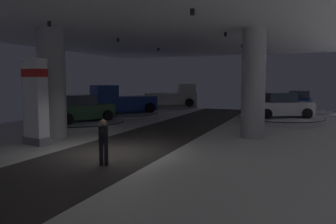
{
  "coord_description": "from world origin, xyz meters",
  "views": [
    {
      "loc": [
        6.93,
        -10.92,
        2.87
      ],
      "look_at": [
        1.11,
        3.32,
        1.4
      ],
      "focal_mm": 34.38,
      "sensor_mm": 36.0,
      "label": 1
    }
  ],
  "objects_px": {
    "brand_sign_pylon": "(35,101)",
    "column_left": "(52,84)",
    "display_car_far_right": "(280,106)",
    "display_car_deep_right": "(299,102)",
    "display_platform_far_left": "(124,114)",
    "column_right": "(253,84)",
    "visitor_walking_near": "(103,140)",
    "display_platform_far_right": "(280,119)",
    "display_platform_deep_left": "(170,107)",
    "display_car_mid_left": "(80,109)",
    "display_platform_mid_left": "(81,123)",
    "display_platform_deep_right": "(299,113)",
    "pickup_truck_far_left": "(120,102)",
    "pickup_truck_deep_left": "(173,97)"
  },
  "relations": [
    {
      "from": "display_platform_deep_left",
      "to": "pickup_truck_deep_left",
      "type": "height_order",
      "value": "pickup_truck_deep_left"
    },
    {
      "from": "brand_sign_pylon",
      "to": "display_platform_far_right",
      "type": "bearing_deg",
      "value": 52.04
    },
    {
      "from": "display_platform_mid_left",
      "to": "column_left",
      "type": "bearing_deg",
      "value": -71.3
    },
    {
      "from": "display_car_deep_right",
      "to": "display_platform_deep_left",
      "type": "height_order",
      "value": "display_car_deep_right"
    },
    {
      "from": "pickup_truck_far_left",
      "to": "column_right",
      "type": "bearing_deg",
      "value": -28.67
    },
    {
      "from": "display_platform_far_right",
      "to": "display_car_mid_left",
      "type": "height_order",
      "value": "display_car_mid_left"
    },
    {
      "from": "display_platform_deep_left",
      "to": "display_car_mid_left",
      "type": "xyz_separation_m",
      "value": [
        -0.73,
        -13.9,
        0.88
      ]
    },
    {
      "from": "display_platform_mid_left",
      "to": "display_car_mid_left",
      "type": "distance_m",
      "value": 0.89
    },
    {
      "from": "display_platform_far_left",
      "to": "visitor_walking_near",
      "type": "distance_m",
      "value": 15.97
    },
    {
      "from": "column_left",
      "to": "display_platform_far_left",
      "type": "distance_m",
      "value": 10.72
    },
    {
      "from": "display_car_deep_right",
      "to": "pickup_truck_far_left",
      "type": "xyz_separation_m",
      "value": [
        -13.71,
        -6.72,
        0.08
      ]
    },
    {
      "from": "visitor_walking_near",
      "to": "pickup_truck_far_left",
      "type": "bearing_deg",
      "value": 118.65
    },
    {
      "from": "brand_sign_pylon",
      "to": "column_left",
      "type": "bearing_deg",
      "value": 111.31
    },
    {
      "from": "visitor_walking_near",
      "to": "column_left",
      "type": "bearing_deg",
      "value": 145.48
    },
    {
      "from": "column_left",
      "to": "display_platform_deep_right",
      "type": "bearing_deg",
      "value": 54.78
    },
    {
      "from": "brand_sign_pylon",
      "to": "display_car_deep_right",
      "type": "relative_size",
      "value": 0.9
    },
    {
      "from": "brand_sign_pylon",
      "to": "pickup_truck_deep_left",
      "type": "bearing_deg",
      "value": 93.2
    },
    {
      "from": "display_platform_mid_left",
      "to": "display_platform_far_left",
      "type": "bearing_deg",
      "value": 93.35
    },
    {
      "from": "display_platform_mid_left",
      "to": "display_car_mid_left",
      "type": "bearing_deg",
      "value": -113.59
    },
    {
      "from": "brand_sign_pylon",
      "to": "display_platform_deep_left",
      "type": "xyz_separation_m",
      "value": [
        -1.41,
        19.85,
        -1.83
      ]
    },
    {
      "from": "column_left",
      "to": "display_platform_deep_left",
      "type": "xyz_separation_m",
      "value": [
        -0.67,
        17.98,
        -2.58
      ]
    },
    {
      "from": "brand_sign_pylon",
      "to": "display_platform_deep_right",
      "type": "bearing_deg",
      "value": 59.24
    },
    {
      "from": "display_platform_deep_left",
      "to": "display_platform_far_left",
      "type": "height_order",
      "value": "display_platform_deep_left"
    },
    {
      "from": "pickup_truck_far_left",
      "to": "display_platform_far_right",
      "type": "height_order",
      "value": "pickup_truck_far_left"
    },
    {
      "from": "display_platform_deep_right",
      "to": "display_platform_deep_left",
      "type": "height_order",
      "value": "display_platform_deep_right"
    },
    {
      "from": "display_platform_deep_right",
      "to": "display_platform_mid_left",
      "type": "distance_m",
      "value": 18.21
    },
    {
      "from": "display_car_deep_right",
      "to": "display_car_mid_left",
      "type": "relative_size",
      "value": 0.95
    },
    {
      "from": "display_platform_deep_right",
      "to": "display_car_mid_left",
      "type": "relative_size",
      "value": 1.26
    },
    {
      "from": "column_right",
      "to": "display_platform_mid_left",
      "type": "xyz_separation_m",
      "value": [
        -10.97,
        0.41,
        -2.59
      ]
    },
    {
      "from": "column_right",
      "to": "brand_sign_pylon",
      "type": "xyz_separation_m",
      "value": [
        -8.85,
        -5.57,
        -0.74
      ]
    },
    {
      "from": "pickup_truck_far_left",
      "to": "brand_sign_pylon",
      "type": "bearing_deg",
      "value": -77.35
    },
    {
      "from": "column_left",
      "to": "display_car_far_right",
      "type": "height_order",
      "value": "column_left"
    },
    {
      "from": "column_left",
      "to": "display_car_far_right",
      "type": "distance_m",
      "value": 15.12
    },
    {
      "from": "display_platform_far_right",
      "to": "display_platform_mid_left",
      "type": "height_order",
      "value": "display_platform_far_right"
    },
    {
      "from": "column_left",
      "to": "display_platform_deep_left",
      "type": "bearing_deg",
      "value": 92.14
    },
    {
      "from": "display_platform_far_left",
      "to": "display_platform_far_right",
      "type": "height_order",
      "value": "display_platform_far_right"
    },
    {
      "from": "display_platform_far_left",
      "to": "pickup_truck_far_left",
      "type": "relative_size",
      "value": 1.02
    },
    {
      "from": "display_platform_deep_right",
      "to": "display_platform_far_right",
      "type": "bearing_deg",
      "value": -101.46
    },
    {
      "from": "display_car_far_right",
      "to": "visitor_walking_near",
      "type": "xyz_separation_m",
      "value": [
        -4.9,
        -14.6,
        -0.23
      ]
    },
    {
      "from": "visitor_walking_near",
      "to": "column_right",
      "type": "bearing_deg",
      "value": 62.58
    },
    {
      "from": "display_car_deep_right",
      "to": "display_car_mid_left",
      "type": "bearing_deg",
      "value": -136.21
    },
    {
      "from": "display_platform_deep_left",
      "to": "pickup_truck_far_left",
      "type": "distance_m",
      "value": 8.15
    },
    {
      "from": "display_platform_mid_left",
      "to": "display_car_mid_left",
      "type": "xyz_separation_m",
      "value": [
        -0.01,
        -0.03,
        0.89
      ]
    },
    {
      "from": "display_platform_far_right",
      "to": "display_car_far_right",
      "type": "relative_size",
      "value": 1.27
    },
    {
      "from": "column_right",
      "to": "visitor_walking_near",
      "type": "distance_m",
      "value": 8.74
    },
    {
      "from": "display_platform_far_right",
      "to": "column_left",
      "type": "bearing_deg",
      "value": -134.56
    },
    {
      "from": "pickup_truck_far_left",
      "to": "display_platform_far_right",
      "type": "xyz_separation_m",
      "value": [
        12.5,
        0.74,
        -0.99
      ]
    },
    {
      "from": "display_platform_far_left",
      "to": "display_car_far_right",
      "type": "height_order",
      "value": "display_car_far_right"
    },
    {
      "from": "column_right",
      "to": "pickup_truck_deep_left",
      "type": "height_order",
      "value": "column_right"
    },
    {
      "from": "display_car_deep_right",
      "to": "display_platform_far_left",
      "type": "height_order",
      "value": "display_car_deep_right"
    }
  ]
}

